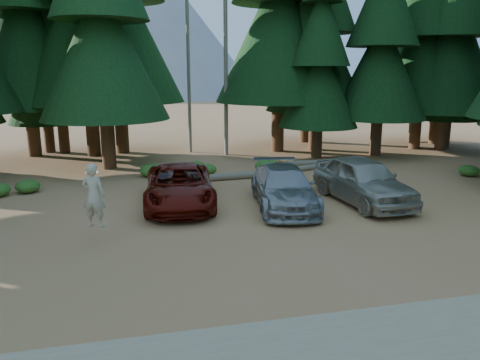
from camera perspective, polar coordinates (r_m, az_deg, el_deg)
The scene contains 20 objects.
ground at distance 14.81m, azimuth 6.73°, elevation -6.66°, with size 160.00×160.00×0.00m, color #AB7D48.
gravel_strip at distance 9.58m, azimuth 20.85°, elevation -19.27°, with size 26.00×3.50×0.01m, color tan.
forest_belt_north at distance 28.91m, azimuth -3.43°, elevation 3.22°, with size 36.00×7.00×22.00m, color black, non-canonical shape.
snag_front at distance 28.15m, azimuth -1.76°, elevation 15.23°, with size 0.24×0.24×12.00m, color #686553.
snag_back at distance 29.29m, azimuth -6.29°, elevation 13.12°, with size 0.20×0.20×10.00m, color #686553.
mountain_peak at distance 101.61m, azimuth -12.55°, elevation 17.27°, with size 48.00×50.00×28.00m.
red_pickup at distance 17.83m, azimuth -7.39°, elevation -0.70°, with size 2.52×5.46×1.52m, color #5D0F08.
silver_minivan_center at distance 17.56m, azimuth 5.35°, elevation -0.90°, with size 2.09×5.15×1.50m, color #9A9DA2.
silver_minivan_right at distance 18.65m, azimuth 14.75°, elevation -0.01°, with size 2.09×5.20×1.77m, color #AEA89B.
frisbee_player at distance 14.39m, azimuth -17.43°, elevation -1.81°, with size 0.83×0.69×1.94m.
log_left at distance 22.19m, azimuth 0.76°, elevation 0.60°, with size 0.32×0.32×4.51m, color #686553.
log_mid at distance 25.74m, azimuth 9.60°, elevation 2.15°, with size 0.30×0.30×3.63m, color #686553.
log_right at distance 23.44m, azimuth 5.15°, elevation 1.18°, with size 0.28×0.28×4.42m, color #686553.
shrub_far_left at distance 21.55m, azimuth -24.45°, elevation -0.70°, with size 0.98×0.98×0.54m, color #215C1B.
shrub_left at distance 23.02m, azimuth -4.08°, elevation 1.29°, with size 0.97×0.97×0.53m, color #215C1B.
shrub_center_left at distance 22.97m, azimuth -10.74°, elevation 1.18°, with size 1.14×1.14×0.63m, color #215C1B.
shrub_center_right at distance 23.76m, azimuth -5.35°, elevation 1.65°, with size 0.98×0.98×0.54m, color #215C1B.
shrub_right at distance 23.40m, azimuth 3.38°, elevation 1.70°, with size 1.26×1.26×0.69m, color #215C1B.
shrub_far_right at distance 23.59m, azimuth 12.21°, elevation 1.49°, with size 1.23×1.23×0.67m, color #215C1B.
shrub_edge_east at distance 25.29m, azimuth 26.12°, elevation 1.04°, with size 0.97×0.97×0.53m, color #215C1B.
Camera 1 is at (-4.86, -13.06, 5.01)m, focal length 35.00 mm.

